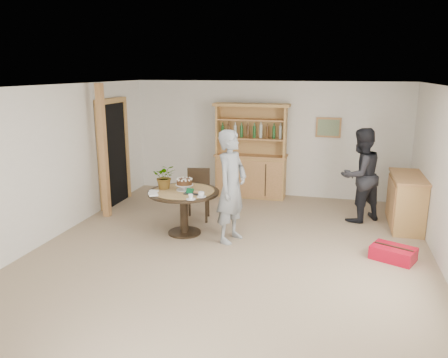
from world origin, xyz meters
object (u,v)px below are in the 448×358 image
adult_person (360,175)px  hutch (251,166)px  teen_boy (231,187)px  red_suitcase (393,253)px  sideboard (406,201)px  dining_chair (198,191)px  dining_table (184,200)px

adult_person → hutch: bearing=-68.1°
teen_boy → red_suitcase: size_ratio=2.56×
sideboard → red_suitcase: size_ratio=1.77×
dining_chair → teen_boy: 1.32m
teen_boy → red_suitcase: teen_boy is taller
dining_chair → teen_boy: bearing=-57.7°
adult_person → red_suitcase: 1.91m
hutch → dining_chair: 1.85m
dining_chair → red_suitcase: size_ratio=1.33×
sideboard → dining_table: size_ratio=1.05×
dining_chair → sideboard: bearing=-3.4°
hutch → dining_table: bearing=-104.5°
adult_person → sideboard: bearing=128.0°
teen_boy → dining_chair: bearing=59.6°
dining_table → hutch: bearing=75.5°
hutch → sideboard: (3.04, -1.24, -0.22)m
hutch → dining_chair: (-0.67, -1.71, -0.15)m
red_suitcase → dining_table: bearing=-159.7°
teen_boy → red_suitcase: (2.49, -0.15, -0.81)m
dining_chair → adult_person: bearing=1.3°
sideboard → dining_table: bearing=-160.6°
red_suitcase → adult_person: bearing=129.5°
dining_table → red_suitcase: size_ratio=1.69×
teen_boy → adult_person: bearing=-36.3°
teen_boy → adult_person: size_ratio=1.06×
sideboard → red_suitcase: 1.63m
hutch → adult_person: hutch is taller
hutch → dining_table: 2.63m
hutch → teen_boy: bearing=-85.8°
hutch → red_suitcase: hutch is taller
red_suitcase → teen_boy: bearing=-158.8°
hutch → sideboard: hutch is taller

